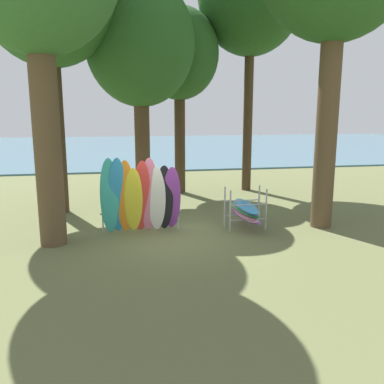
% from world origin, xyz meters
% --- Properties ---
extents(ground_plane, '(80.00, 80.00, 0.00)m').
position_xyz_m(ground_plane, '(0.00, 0.00, 0.00)').
color(ground_plane, '#60663D').
extents(lake_water, '(80.00, 36.00, 0.10)m').
position_xyz_m(lake_water, '(0.00, 30.59, 0.05)').
color(lake_water, '#477084').
rests_on(lake_water, ground).
extents(tree_mid_behind, '(3.27, 3.27, 7.72)m').
position_xyz_m(tree_mid_behind, '(1.30, 6.25, 5.76)').
color(tree_mid_behind, '#42301E').
rests_on(tree_mid_behind, ground).
extents(tree_deep_back, '(4.03, 4.03, 8.29)m').
position_xyz_m(tree_deep_back, '(-0.41, 4.66, 5.90)').
color(tree_deep_back, '#4C3823').
rests_on(tree_deep_back, ground).
extents(leaning_board_pile, '(2.38, 0.91, 2.27)m').
position_xyz_m(leaning_board_pile, '(-0.80, 0.40, 1.06)').
color(leaning_board_pile, '#38B2AD').
rests_on(leaning_board_pile, ground).
extents(board_storage_rack, '(1.15, 2.13, 1.25)m').
position_xyz_m(board_storage_rack, '(2.32, 0.31, 0.55)').
color(board_storage_rack, '#9EA0A5').
rests_on(board_storage_rack, ground).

